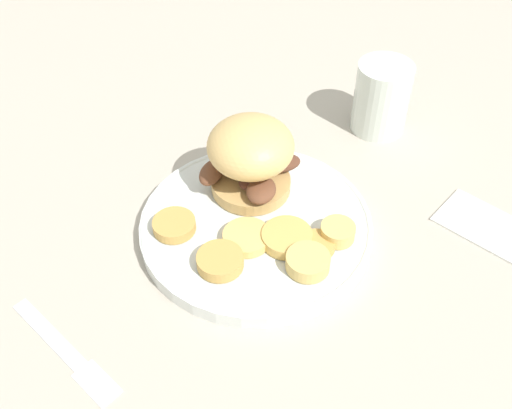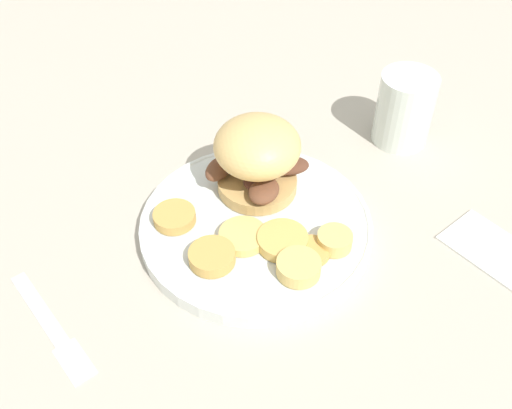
{
  "view_description": "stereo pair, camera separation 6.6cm",
  "coord_description": "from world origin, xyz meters",
  "px_view_note": "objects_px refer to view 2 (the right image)",
  "views": [
    {
      "loc": [
        0.29,
        0.36,
        0.51
      ],
      "look_at": [
        0.0,
        0.0,
        0.04
      ],
      "focal_mm": 42.0,
      "sensor_mm": 36.0,
      "label": 1
    },
    {
      "loc": [
        0.24,
        0.4,
        0.51
      ],
      "look_at": [
        0.0,
        0.0,
        0.04
      ],
      "focal_mm": 42.0,
      "sensor_mm": 36.0,
      "label": 2
    }
  ],
  "objects_px": {
    "sandwich": "(257,156)",
    "fork": "(51,326)",
    "drinking_glass": "(404,109)",
    "dinner_plate": "(256,225)"
  },
  "relations": [
    {
      "from": "sandwich",
      "to": "drinking_glass",
      "type": "xyz_separation_m",
      "value": [
        -0.22,
        -0.01,
        -0.02
      ]
    },
    {
      "from": "dinner_plate",
      "to": "fork",
      "type": "distance_m",
      "value": 0.24
    },
    {
      "from": "fork",
      "to": "drinking_glass",
      "type": "distance_m",
      "value": 0.5
    },
    {
      "from": "sandwich",
      "to": "drinking_glass",
      "type": "distance_m",
      "value": 0.23
    },
    {
      "from": "fork",
      "to": "drinking_glass",
      "type": "bearing_deg",
      "value": -173.48
    },
    {
      "from": "dinner_plate",
      "to": "drinking_glass",
      "type": "relative_size",
      "value": 2.72
    },
    {
      "from": "sandwich",
      "to": "fork",
      "type": "bearing_deg",
      "value": 10.78
    },
    {
      "from": "drinking_glass",
      "to": "fork",
      "type": "bearing_deg",
      "value": 6.52
    },
    {
      "from": "dinner_plate",
      "to": "drinking_glass",
      "type": "distance_m",
      "value": 0.26
    },
    {
      "from": "sandwich",
      "to": "fork",
      "type": "relative_size",
      "value": 0.8
    }
  ]
}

